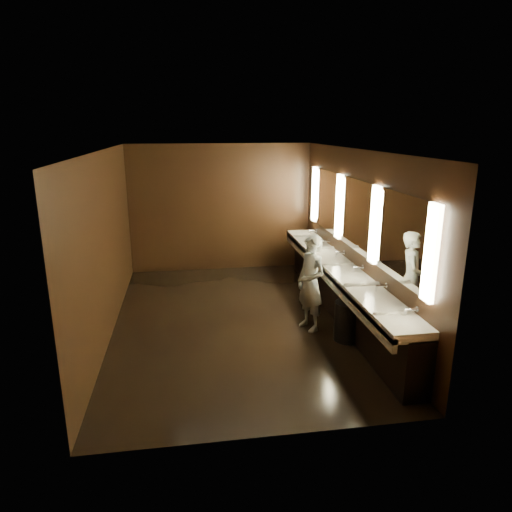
{
  "coord_description": "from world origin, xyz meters",
  "views": [
    {
      "loc": [
        -0.77,
        -7.03,
        3.14
      ],
      "look_at": [
        0.33,
        0.0,
        1.12
      ],
      "focal_mm": 32.0,
      "sensor_mm": 36.0,
      "label": 1
    }
  ],
  "objects": [
    {
      "name": "person",
      "position": [
        1.13,
        -0.46,
        0.77
      ],
      "size": [
        0.55,
        0.66,
        1.54
      ],
      "primitive_type": "imported",
      "rotation": [
        0.0,
        0.0,
        -1.18
      ],
      "color": "#90B3D6",
      "rests_on": "floor"
    },
    {
      "name": "sink_counter",
      "position": [
        1.79,
        0.0,
        0.5
      ],
      "size": [
        0.55,
        5.4,
        1.01
      ],
      "color": "black",
      "rests_on": "floor"
    },
    {
      "name": "floor",
      "position": [
        0.0,
        0.0,
        0.0
      ],
      "size": [
        6.0,
        6.0,
        0.0
      ],
      "primitive_type": "plane",
      "color": "black",
      "rests_on": "ground"
    },
    {
      "name": "trash_bin",
      "position": [
        1.58,
        -0.95,
        0.3
      ],
      "size": [
        0.49,
        0.49,
        0.61
      ],
      "primitive_type": "cylinder",
      "rotation": [
        0.0,
        0.0,
        -0.28
      ],
      "color": "black",
      "rests_on": "floor"
    },
    {
      "name": "ceiling",
      "position": [
        0.0,
        0.0,
        2.8
      ],
      "size": [
        4.0,
        6.0,
        0.02
      ],
      "primitive_type": "cube",
      "color": "#2D2D2B",
      "rests_on": "wall_back"
    },
    {
      "name": "wall_right",
      "position": [
        2.0,
        0.0,
        1.4
      ],
      "size": [
        0.02,
        6.0,
        2.8
      ],
      "primitive_type": "cube",
      "color": "black",
      "rests_on": "floor"
    },
    {
      "name": "wall_left",
      "position": [
        -2.0,
        0.0,
        1.4
      ],
      "size": [
        0.02,
        6.0,
        2.8
      ],
      "primitive_type": "cube",
      "color": "black",
      "rests_on": "floor"
    },
    {
      "name": "mirror_band",
      "position": [
        1.98,
        -0.0,
        1.75
      ],
      "size": [
        0.06,
        5.03,
        1.15
      ],
      "color": "#FAEEB7",
      "rests_on": "wall_right"
    },
    {
      "name": "wall_front",
      "position": [
        0.0,
        -3.0,
        1.4
      ],
      "size": [
        4.0,
        0.02,
        2.8
      ],
      "primitive_type": "cube",
      "color": "black",
      "rests_on": "floor"
    },
    {
      "name": "wall_back",
      "position": [
        0.0,
        3.0,
        1.4
      ],
      "size": [
        4.0,
        0.02,
        2.8
      ],
      "primitive_type": "cube",
      "color": "black",
      "rests_on": "floor"
    }
  ]
}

